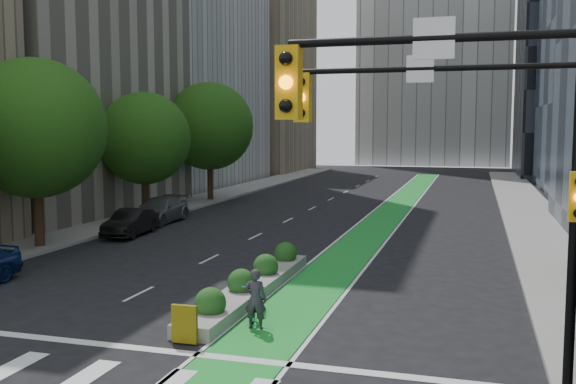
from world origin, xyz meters
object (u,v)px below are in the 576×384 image
Objects in this scene: median_planter at (252,284)px; cyclist at (255,299)px; parked_car_left_far at (159,210)px; bicycle at (257,299)px; parked_car_left_mid at (131,223)px.

cyclist is at bearing -69.12° from median_planter.
parked_car_left_far is (-12.03, 17.36, -0.11)m from cyclist.
median_planter is 5.99× the size of cyclist.
median_planter is at bearing 102.09° from bicycle.
median_planter is 3.76m from cyclist.
median_planter is 2.58m from bicycle.
parked_car_left_mid reaches higher than median_planter.
median_planter is at bearing -75.74° from cyclist.
cyclist is at bearing -56.71° from parked_car_left_far.
cyclist is at bearing -53.67° from parked_car_left_mid.
parked_car_left_mid is (-11.32, 12.83, -0.16)m from cyclist.
bicycle is 0.48× the size of parked_car_left_mid.
cyclist reaches higher than median_planter.
bicycle is at bearing -55.74° from parked_car_left_far.
cyclist is 21.12m from parked_car_left_far.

